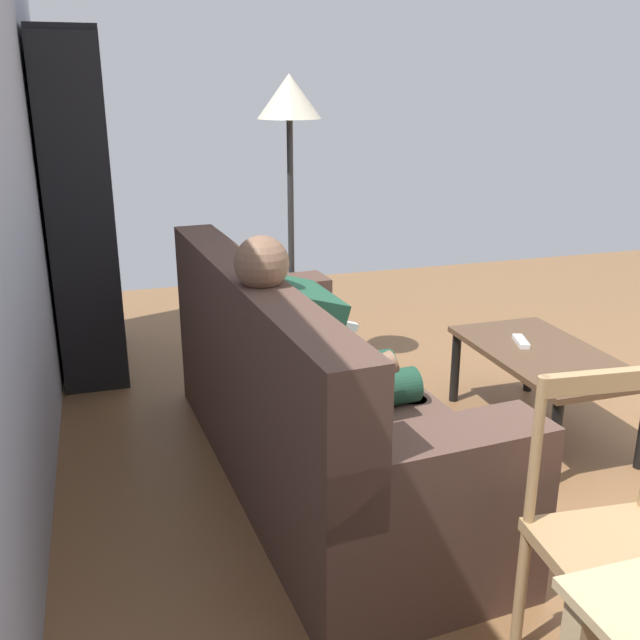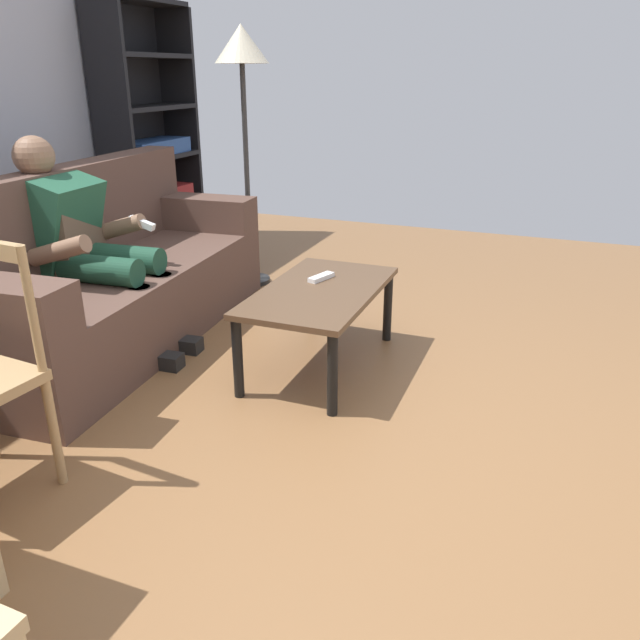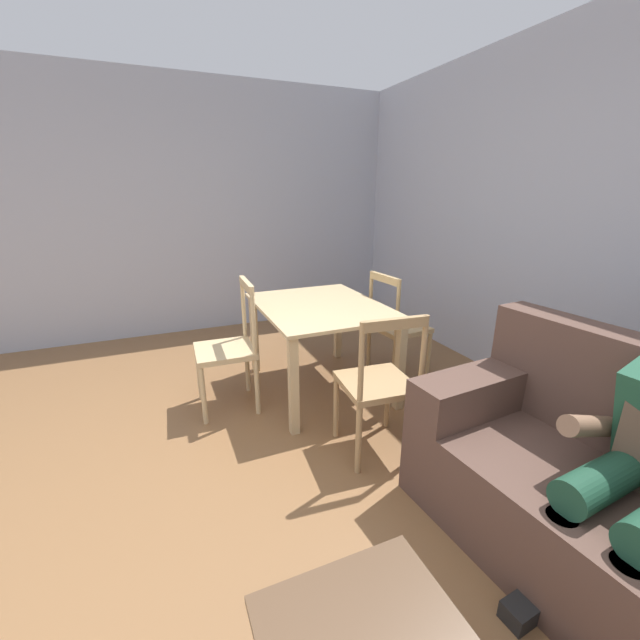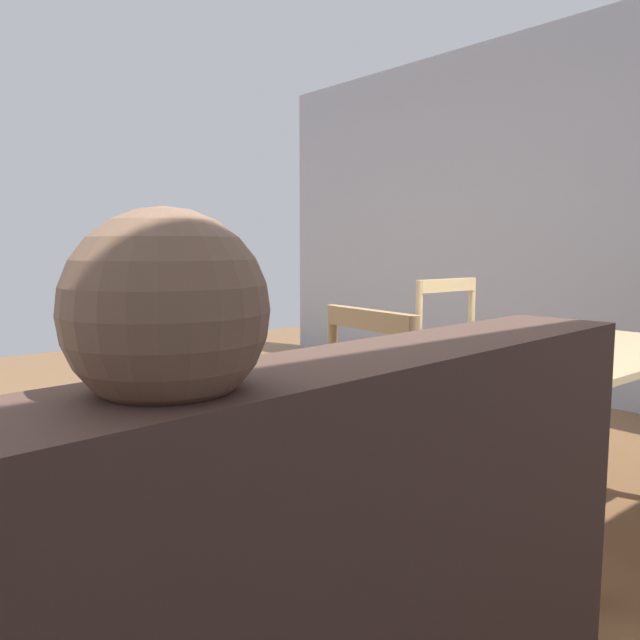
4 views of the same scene
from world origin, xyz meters
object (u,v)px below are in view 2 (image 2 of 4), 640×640
person_lounging (87,244)px  tv_remote (321,277)px  bookshelf (149,154)px  coffee_table (320,299)px  couch (110,280)px  floor_lamp (242,69)px

person_lounging → tv_remote: size_ratio=6.86×
bookshelf → coffee_table: bearing=-127.2°
couch → bookshelf: (1.74, 0.92, 0.47)m
coffee_table → tv_remote: 0.17m
tv_remote → couch: bearing=28.0°
tv_remote → floor_lamp: bearing=-28.9°
bookshelf → floor_lamp: bookshelf is taller
person_lounging → bookshelf: size_ratio=0.58×
couch → person_lounging: bearing=-172.7°
couch → coffee_table: (0.08, -1.26, 0.02)m
couch → tv_remote: 1.24m
couch → tv_remote: couch is taller
person_lounging → floor_lamp: floor_lamp is taller
tv_remote → floor_lamp: 1.72m
person_lounging → coffee_table: (0.25, -1.24, -0.23)m
person_lounging → floor_lamp: size_ratio=0.66×
coffee_table → bookshelf: 2.77m
tv_remote → coffee_table: bearing=126.4°
person_lounging → floor_lamp: bearing=-9.9°
coffee_table → floor_lamp: 1.88m
bookshelf → floor_lamp: 1.45m
couch → floor_lamp: bearing=-12.3°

